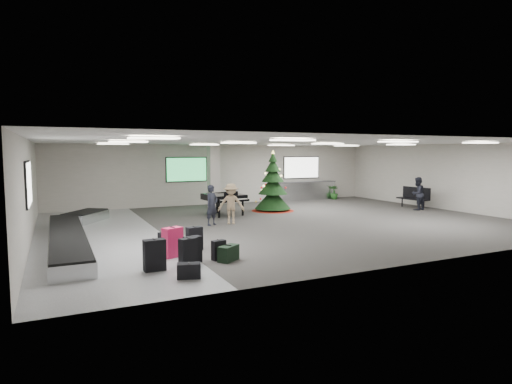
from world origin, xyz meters
name	(u,v)px	position (x,y,z in m)	size (l,w,h in m)	color
ground	(285,222)	(0.00, 0.00, 0.00)	(18.00, 18.00, 0.00)	#343230
room_envelope	(269,164)	(-0.38, 0.67, 2.33)	(18.02, 14.02, 3.21)	#ABA89C
baggage_carousel	(72,233)	(-7.84, -0.08, 0.21)	(2.28, 9.71, 0.43)	silver
service_counter	(304,191)	(5.00, 6.65, 0.55)	(4.05, 0.65, 1.08)	silver
suitcase_0	(193,249)	(-5.18, -4.47, 0.33)	(0.47, 0.34, 0.69)	black
suitcase_1	(188,252)	(-5.36, -4.70, 0.34)	(0.49, 0.35, 0.70)	black
pink_suitcase	(173,242)	(-5.50, -3.72, 0.40)	(0.58, 0.47, 0.82)	#E21D54
suitcase_3	(194,238)	(-4.72, -3.14, 0.33)	(0.47, 0.30, 0.69)	black
navy_suitcase	(171,243)	(-5.49, -3.57, 0.36)	(0.48, 0.29, 0.75)	black
suitcase_5	(154,255)	(-6.22, -4.83, 0.37)	(0.51, 0.29, 0.77)	black
green_duffel	(228,253)	(-4.30, -4.71, 0.20)	(0.66, 0.59, 0.42)	black
suitcase_7	(219,250)	(-4.49, -4.51, 0.26)	(0.39, 0.26, 0.54)	black
suitcase_8	(167,243)	(-5.57, -3.31, 0.31)	(0.46, 0.33, 0.63)	black
black_duffel	(189,271)	(-5.66, -5.77, 0.17)	(0.58, 0.42, 0.36)	black
christmas_tree	(273,190)	(1.14, 3.24, 1.00)	(2.04, 2.04, 2.91)	#660C09
grand_piano	(224,198)	(-1.45, 2.94, 0.78)	(1.68, 2.07, 1.10)	black
bench	(414,196)	(8.08, 1.12, 0.59)	(0.69, 1.69, 1.05)	black
traveler_a	(212,205)	(-2.86, 0.60, 0.78)	(0.57, 0.37, 1.55)	black
traveler_b	(231,204)	(-2.08, 0.58, 0.79)	(1.02, 0.59, 1.58)	#907759
traveler_bench	(417,194)	(7.57, 0.44, 0.80)	(0.78, 0.61, 1.60)	black
potted_plant_left	(269,196)	(2.26, 5.87, 0.41)	(0.46, 0.37, 0.83)	#143F1B
potted_plant_right	(334,192)	(6.80, 6.14, 0.41)	(0.46, 0.46, 0.82)	#143F1B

